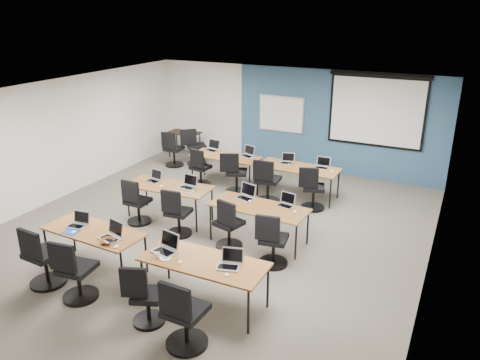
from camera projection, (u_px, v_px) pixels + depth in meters
The scene contains 57 objects.
floor at pixel (210, 231), 9.26m from camera, with size 8.00×9.00×0.02m, color #6B6354.
ceiling at pixel (207, 95), 8.31m from camera, with size 8.00×9.00×0.02m, color white.
wall_back at pixel (292, 118), 12.56m from camera, with size 8.00×0.04×2.70m, color beige.
wall_left at pixel (54, 141), 10.45m from camera, with size 0.04×9.00×2.70m, color beige.
wall_right at pixel (436, 205), 7.12m from camera, with size 0.04×9.00×2.70m, color beige.
blue_accent_panel at pixel (338, 124), 12.02m from camera, with size 5.50×0.04×2.70m, color #3D5977.
whiteboard at pixel (281, 114), 12.59m from camera, with size 1.28×0.03×0.98m.
projector_screen at pixel (377, 107), 11.38m from camera, with size 2.40×0.10×1.82m.
training_table_front_left at pixel (94, 233), 7.70m from camera, with size 1.74×0.72×0.73m.
training_table_front_right at pixel (204, 263), 6.79m from camera, with size 1.87×0.78×0.73m.
training_table_mid_left at pixel (169, 188), 9.60m from camera, with size 1.79×0.75×0.73m.
training_table_mid_right at pixel (259, 209), 8.62m from camera, with size 1.82×0.76×0.73m.
training_table_back_left at pixel (226, 158), 11.52m from camera, with size 1.71×0.71×0.73m.
training_table_back_right at pixel (298, 169), 10.71m from camera, with size 1.86×0.78×0.73m.
laptop_0 at pixel (78, 223), 7.83m from camera, with size 0.31×0.26×0.24m.
mouse_0 at pixel (73, 232), 7.60m from camera, with size 0.06×0.10×0.04m, color white.
task_chair_0 at pixel (42, 261), 7.34m from camera, with size 0.57×0.57×1.04m.
laptop_1 at pixel (112, 234), 7.42m from camera, with size 0.35×0.30×0.27m.
mouse_1 at pixel (116, 247), 7.15m from camera, with size 0.06×0.10×0.04m, color white.
task_chair_1 at pixel (75, 275), 6.98m from camera, with size 0.54×0.54×1.02m.
laptop_2 at pixel (166, 247), 7.03m from camera, with size 0.36×0.30×0.27m.
mouse_2 at pixel (180, 262), 6.72m from camera, with size 0.05×0.09×0.03m, color white.
task_chair_2 at pixel (144, 300), 6.45m from camera, with size 0.48×0.46×0.95m.
laptop_3 at pixel (230, 262), 6.62m from camera, with size 0.32×0.27×0.25m.
mouse_3 at pixel (227, 275), 6.40m from camera, with size 0.06×0.09×0.03m, color white.
task_chair_3 at pixel (184, 319), 5.98m from camera, with size 0.56×0.56×1.04m.
laptop_4 at pixel (154, 178), 9.82m from camera, with size 0.31×0.26×0.23m.
mouse_4 at pixel (161, 186), 9.54m from camera, with size 0.07×0.10×0.04m, color white.
task_chair_4 at pixel (136, 205), 9.46m from camera, with size 0.49×0.49×0.98m.
laptop_5 at pixel (188, 185), 9.48m from camera, with size 0.33×0.28×0.25m.
mouse_5 at pixel (193, 192), 9.25m from camera, with size 0.06×0.09×0.03m, color white.
task_chair_5 at pixel (177, 216), 8.97m from camera, with size 0.49×0.49×0.98m.
laptop_6 at pixel (246, 195), 8.96m from camera, with size 0.35×0.30×0.27m.
mouse_6 at pixel (250, 201), 8.80m from camera, with size 0.06×0.10×0.03m, color white.
task_chair_6 at pixel (228, 228), 8.49m from camera, with size 0.51×0.50×0.98m.
laptop_7 at pixel (286, 203), 8.61m from camera, with size 0.31×0.26×0.23m.
mouse_7 at pixel (295, 212), 8.36m from camera, with size 0.06×0.10×0.04m, color white.
task_chair_7 at pixel (272, 244), 7.91m from camera, with size 0.51×0.51×0.99m.
laptop_8 at pixel (212, 148), 11.90m from camera, with size 0.36×0.30×0.27m.
mouse_8 at pixel (221, 154), 11.63m from camera, with size 0.06×0.09×0.03m, color white.
task_chair_8 at pixel (200, 170), 11.49m from camera, with size 0.48×0.48×0.96m.
laptop_9 at pixel (248, 154), 11.45m from camera, with size 0.33×0.28×0.25m.
mouse_9 at pixel (252, 158), 11.29m from camera, with size 0.06×0.10×0.04m, color white.
task_chair_9 at pixel (235, 176), 11.00m from camera, with size 0.57×0.54×1.02m.
laptop_10 at pixel (287, 161), 10.95m from camera, with size 0.30×0.26×0.23m.
mouse_10 at pixel (289, 164), 10.85m from camera, with size 0.06×0.09×0.03m, color white.
task_chair_10 at pixel (267, 185), 10.45m from camera, with size 0.57×0.57×1.05m.
laptop_11 at pixel (322, 165), 10.63m from camera, with size 0.32×0.27×0.24m.
mouse_11 at pixel (332, 171), 10.39m from camera, with size 0.06×0.09×0.03m, color white.
task_chair_11 at pixel (312, 192), 10.14m from camera, with size 0.53×0.52×1.00m.
blue_mousepad at pixel (71, 232), 7.63m from camera, with size 0.25×0.21×0.01m, color #123E9E.
snack_bowl at pixel (108, 241), 7.28m from camera, with size 0.23×0.23×0.06m, color brown.
snack_plate at pixel (165, 258), 6.83m from camera, with size 0.18×0.18×0.01m, color white.
coffee_cup at pixel (157, 255), 6.83m from camera, with size 0.07×0.07×0.07m, color white.
utility_table at pixel (184, 135), 13.59m from camera, with size 0.93×0.52×0.75m.
spare_chair_a at pixel (195, 150), 13.02m from camera, with size 0.65×0.55×1.03m.
spare_chair_b at pixel (173, 152), 12.88m from camera, with size 0.51×0.51×0.99m.
Camera 1 is at (4.22, -7.19, 4.21)m, focal length 35.00 mm.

